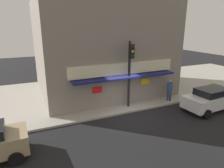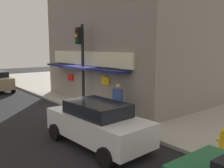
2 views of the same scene
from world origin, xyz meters
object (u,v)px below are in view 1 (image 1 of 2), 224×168
(traffic_light, at_px, (130,66))
(fire_hydrant, at_px, (211,87))
(trash_can, at_px, (72,105))
(potted_plant_by_doorway, at_px, (99,93))
(parked_car_white, at_px, (212,99))
(pedestrian, at_px, (170,89))

(traffic_light, xyz_separation_m, fire_hydrant, (8.60, 0.20, -2.68))
(trash_can, distance_m, potted_plant_by_doorway, 2.77)
(traffic_light, distance_m, fire_hydrant, 9.01)
(traffic_light, height_order, trash_can, traffic_light)
(fire_hydrant, bearing_deg, potted_plant_by_doorway, 168.64)
(fire_hydrant, height_order, trash_can, trash_can)
(parked_car_white, bearing_deg, pedestrian, 125.62)
(fire_hydrant, bearing_deg, parked_car_white, -139.67)
(pedestrian, bearing_deg, trash_can, 171.20)
(traffic_light, relative_size, parked_car_white, 1.09)
(pedestrian, xyz_separation_m, potted_plant_by_doorway, (-5.01, 2.38, -0.35))
(traffic_light, xyz_separation_m, trash_can, (-3.97, 1.01, -2.60))
(traffic_light, distance_m, trash_can, 4.86)
(traffic_light, height_order, pedestrian, traffic_light)
(pedestrian, xyz_separation_m, parked_car_white, (1.76, -2.46, -0.24))
(pedestrian, relative_size, potted_plant_by_doorway, 1.68)
(parked_car_white, bearing_deg, trash_can, 158.64)
(potted_plant_by_doorway, bearing_deg, parked_car_white, -35.58)
(fire_hydrant, xyz_separation_m, pedestrian, (-5.08, -0.36, 0.57))
(fire_hydrant, height_order, potted_plant_by_doorway, potted_plant_by_doorway)
(traffic_light, xyz_separation_m, parked_car_white, (5.28, -2.61, -2.35))
(potted_plant_by_doorway, distance_m, parked_car_white, 8.32)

